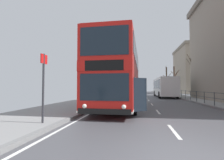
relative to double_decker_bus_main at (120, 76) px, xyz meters
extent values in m
cube|color=silver|center=(2.56, -6.81, -2.36)|extent=(0.12, 2.00, 0.00)
cube|color=silver|center=(2.56, -2.01, -2.36)|extent=(0.12, 2.00, 0.00)
cube|color=silver|center=(2.56, 2.79, -2.36)|extent=(0.12, 2.00, 0.00)
cube|color=silver|center=(2.56, 7.59, -2.36)|extent=(0.12, 2.00, 0.00)
cube|color=silver|center=(2.56, 12.39, -2.36)|extent=(0.12, 2.00, 0.00)
cube|color=silver|center=(2.56, 17.19, -2.36)|extent=(0.12, 2.00, 0.00)
cube|color=silver|center=(2.56, 21.99, -2.36)|extent=(0.12, 2.00, 0.00)
cube|color=silver|center=(2.56, 26.79, -2.36)|extent=(0.12, 2.00, 0.00)
cube|color=silver|center=(2.56, 31.59, -2.36)|extent=(0.12, 2.00, 0.00)
cube|color=silver|center=(2.56, 36.39, -2.36)|extent=(0.12, 2.00, 0.00)
cube|color=silver|center=(2.56, 41.19, -2.36)|extent=(0.12, 2.00, 0.00)
cube|color=silver|center=(-1.39, -9.41, -2.36)|extent=(0.12, 133.00, 0.00)
cube|color=slate|center=(-1.74, -9.41, -2.30)|extent=(0.20, 140.00, 0.14)
cube|color=red|center=(0.00, 0.02, -1.07)|extent=(2.76, 11.29, 1.88)
cube|color=red|center=(0.00, 0.02, 0.11)|extent=(2.77, 11.34, 0.49)
cube|color=red|center=(0.00, 0.02, 1.22)|extent=(2.76, 11.29, 1.72)
cube|color=#A91511|center=(0.00, 0.02, 2.12)|extent=(2.67, 10.95, 0.08)
cube|color=#19232D|center=(-0.13, -5.61, -0.85)|extent=(2.21, 0.08, 1.20)
cube|color=black|center=(-0.13, -5.62, 0.11)|extent=(1.76, 0.07, 0.47)
cube|color=#19232D|center=(-0.13, -5.61, 1.22)|extent=(2.21, 0.08, 1.31)
cube|color=black|center=(-0.13, -5.62, -1.92)|extent=(2.39, 0.13, 0.24)
cube|color=white|center=(0.00, 0.02, -1.96)|extent=(2.78, 11.34, 0.10)
cube|color=#19232D|center=(1.27, 0.27, -0.81)|extent=(0.21, 8.76, 0.98)
cube|color=#19232D|center=(1.27, -0.01, 1.30)|extent=(0.24, 10.11, 1.03)
cube|color=#19232D|center=(-1.26, 0.32, -0.81)|extent=(0.21, 8.76, 0.98)
cube|color=#19232D|center=(-1.27, 0.04, 1.30)|extent=(0.24, 10.11, 1.03)
sphere|color=white|center=(0.75, -5.65, -1.70)|extent=(0.20, 0.20, 0.20)
sphere|color=white|center=(-1.00, -5.61, -1.70)|extent=(0.20, 0.20, 0.20)
cube|color=#19232D|center=(1.43, -4.58, -1.21)|extent=(0.69, 0.48, 1.62)
cube|color=black|center=(1.10, -4.28, -1.21)|extent=(0.12, 0.90, 1.62)
cylinder|color=black|center=(1.13, -3.43, -1.85)|extent=(0.32, 1.05, 1.04)
cylinder|color=black|center=(-1.28, -3.37, -1.85)|extent=(0.32, 1.05, 1.04)
cylinder|color=black|center=(1.29, 3.71, -1.85)|extent=(0.32, 1.05, 1.04)
cylinder|color=black|center=(-1.12, 3.76, -1.85)|extent=(0.32, 1.05, 1.04)
cube|color=white|center=(5.45, 15.39, -0.73)|extent=(2.43, 10.94, 2.64)
cube|color=#19232D|center=(4.22, 15.39, -0.36)|extent=(0.02, 9.30, 1.27)
cube|color=#19232D|center=(6.68, 15.39, -0.36)|extent=(0.02, 9.30, 1.27)
cube|color=#19232D|center=(5.45, 20.88, -0.46)|extent=(2.09, 0.03, 1.58)
cylinder|color=black|center=(4.29, 18.86, -1.89)|extent=(0.28, 0.96, 0.96)
cylinder|color=black|center=(6.62, 18.86, -1.89)|extent=(0.28, 0.96, 0.96)
cylinder|color=black|center=(4.28, 11.72, -1.89)|extent=(0.28, 0.96, 0.96)
cylinder|color=black|center=(6.61, 11.72, -1.89)|extent=(0.28, 0.96, 0.96)
cylinder|color=#2D3338|center=(7.01, 0.95, -1.72)|extent=(0.05, 0.05, 1.02)
cylinder|color=#2D3338|center=(7.01, 2.95, -1.72)|extent=(0.05, 0.05, 1.02)
cylinder|color=#2D3338|center=(7.01, 4.94, -1.72)|extent=(0.05, 0.05, 1.02)
cylinder|color=#2D3338|center=(7.01, 6.94, -1.72)|extent=(0.05, 0.05, 1.02)
cylinder|color=#2D3338|center=(7.01, 8.94, -1.72)|extent=(0.05, 0.05, 1.02)
cylinder|color=#2D3338|center=(7.01, 10.94, -1.72)|extent=(0.05, 0.05, 1.02)
cylinder|color=#2D3338|center=(7.01, 12.93, -1.72)|extent=(0.05, 0.05, 1.02)
cylinder|color=#2D3338|center=(7.01, 14.93, -1.72)|extent=(0.05, 0.05, 1.02)
cylinder|color=#2D3338|center=(7.01, 16.93, -1.72)|extent=(0.05, 0.05, 1.02)
cylinder|color=#2D3338|center=(7.01, 18.93, -1.72)|extent=(0.05, 0.05, 1.02)
cylinder|color=#2D3338|center=(7.01, 20.92, -1.72)|extent=(0.05, 0.05, 1.02)
cylinder|color=#2D3338|center=(7.01, 3.94, -1.26)|extent=(0.04, 33.96, 0.04)
cylinder|color=#2D3338|center=(7.01, 3.94, -1.66)|extent=(0.04, 33.96, 0.04)
cylinder|color=#2D2D33|center=(-2.27, -6.85, -0.89)|extent=(0.08, 0.08, 2.67)
cube|color=red|center=(-2.27, -6.83, 0.25)|extent=(0.04, 0.44, 0.36)
cylinder|color=#423328|center=(8.10, 20.98, 0.46)|extent=(0.31, 0.31, 5.38)
cylinder|color=#423328|center=(8.39, 20.70, 1.63)|extent=(0.68, 0.66, 1.31)
cylinder|color=#423328|center=(8.58, 21.47, 1.58)|extent=(1.05, 1.09, 1.38)
cylinder|color=#423328|center=(7.90, 21.47, 2.00)|extent=(0.51, 1.07, 0.78)
cylinder|color=#423328|center=(8.65, 21.40, 1.95)|extent=(1.21, 0.98, 1.28)
cylinder|color=brown|center=(9.14, 13.09, 0.40)|extent=(0.28, 0.28, 5.24)
cylinder|color=brown|center=(9.58, 13.70, 2.29)|extent=(0.97, 1.30, 1.25)
cylinder|color=brown|center=(8.75, 13.23, 2.65)|extent=(0.86, 0.37, 1.41)
cylinder|color=brown|center=(9.12, 13.53, 2.73)|extent=(0.13, 0.97, 1.45)
cylinder|color=brown|center=(9.60, 13.23, 2.86)|extent=(0.99, 0.38, 0.79)
cylinder|color=brown|center=(8.92, 13.68, 3.34)|extent=(0.57, 1.29, 1.83)
cylinder|color=brown|center=(8.88, 12.86, 2.73)|extent=(0.67, 0.61, 1.21)
cylinder|color=brown|center=(9.61, 13.59, 2.13)|extent=(1.04, 1.09, 1.11)
cylinder|color=#4C3D2D|center=(8.12, 30.00, 0.94)|extent=(0.31, 0.31, 6.34)
cylinder|color=#4C3D2D|center=(7.99, 29.62, 2.46)|extent=(0.40, 0.88, 1.44)
cylinder|color=#4C3D2D|center=(7.94, 29.38, 3.47)|extent=(0.44, 1.32, 1.47)
cylinder|color=#4C3D2D|center=(8.63, 29.78, 1.97)|extent=(1.12, 0.56, 1.24)
cylinder|color=#4C3D2D|center=(7.79, 30.58, 1.87)|extent=(0.76, 1.26, 0.87)
cube|color=gray|center=(16.34, 34.68, 3.36)|extent=(8.74, 13.93, 11.45)
cube|color=slate|center=(16.34, 34.68, 9.44)|extent=(9.09, 14.49, 0.70)
camera|label=1|loc=(1.37, -13.06, -0.87)|focal=27.70mm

